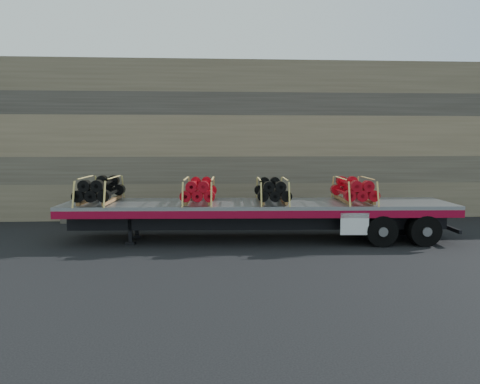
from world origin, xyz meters
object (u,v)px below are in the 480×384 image
Objects in this scene: bundle_midfront at (199,191)px; bundle_rear at (354,190)px; trailer at (257,221)px; bundle_front at (100,190)px; bundle_midrear at (272,191)px.

bundle_midfront is 5.40m from bundle_rear.
bundle_front reaches higher than trailer.
trailer is 5.87× the size of bundle_rear.
bundle_front is at bearing 180.00° from bundle_rear.
bundle_midfront is 1.02× the size of bundle_midrear.
bundle_midfront reaches higher than trailer.
bundle_midfront is at bearing -0.00° from bundle_front.
bundle_rear is (2.86, -0.13, 0.01)m from bundle_midrear.
bundle_midfront is (3.43, -0.15, -0.02)m from bundle_front.
trailer is 5.93× the size of bundle_midfront.
trailer is 5.56m from bundle_front.
bundle_rear is (5.39, -0.24, 0.00)m from bundle_midfront.
trailer is 5.60× the size of bundle_front.
bundle_rear is at bearing 0.00° from bundle_midfront.
bundle_front is 1.08× the size of bundle_midrear.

